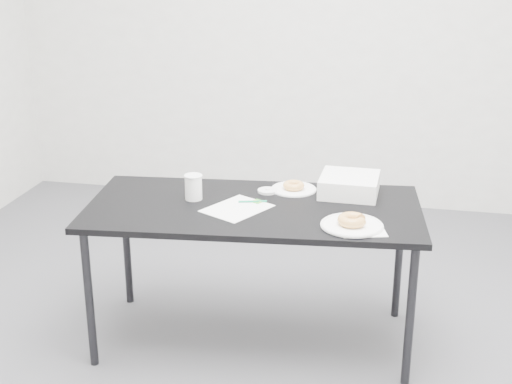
% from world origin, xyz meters
% --- Properties ---
extents(floor, '(4.00, 4.00, 0.00)m').
position_xyz_m(floor, '(0.00, 0.00, 0.00)').
color(floor, '#4A494E').
rests_on(floor, ground).
extents(wall_back, '(4.00, 0.02, 2.70)m').
position_xyz_m(wall_back, '(0.00, 2.00, 1.35)').
color(wall_back, silver).
rests_on(wall_back, floor).
extents(table, '(1.54, 0.83, 0.67)m').
position_xyz_m(table, '(0.09, 0.08, 0.62)').
color(table, black).
rests_on(table, floor).
extents(scorecard, '(0.32, 0.34, 0.00)m').
position_xyz_m(scorecard, '(0.02, 0.03, 0.67)').
color(scorecard, white).
rests_on(scorecard, table).
extents(logo_patch, '(0.06, 0.06, 0.00)m').
position_xyz_m(logo_patch, '(0.09, 0.12, 0.68)').
color(logo_patch, green).
rests_on(logo_patch, scorecard).
extents(pen, '(0.13, 0.04, 0.01)m').
position_xyz_m(pen, '(0.08, 0.11, 0.68)').
color(pen, '#0B7B52').
rests_on(pen, scorecard).
extents(napkin, '(0.22, 0.22, 0.00)m').
position_xyz_m(napkin, '(0.58, -0.10, 0.68)').
color(napkin, white).
rests_on(napkin, table).
extents(plate_near, '(0.26, 0.26, 0.01)m').
position_xyz_m(plate_near, '(0.53, -0.08, 0.68)').
color(plate_near, white).
rests_on(plate_near, napkin).
extents(donut_near, '(0.14, 0.14, 0.04)m').
position_xyz_m(donut_near, '(0.53, -0.08, 0.70)').
color(donut_near, '#CC7C40').
rests_on(donut_near, plate_near).
extents(plate_far, '(0.22, 0.22, 0.01)m').
position_xyz_m(plate_far, '(0.23, 0.32, 0.68)').
color(plate_far, white).
rests_on(plate_far, table).
extents(donut_far, '(0.13, 0.13, 0.03)m').
position_xyz_m(donut_far, '(0.23, 0.32, 0.70)').
color(donut_far, '#CC7C40').
rests_on(donut_far, plate_far).
extents(coffee_cup, '(0.08, 0.08, 0.12)m').
position_xyz_m(coffee_cup, '(-0.20, 0.10, 0.73)').
color(coffee_cup, white).
rests_on(coffee_cup, table).
extents(cup_lid, '(0.09, 0.09, 0.01)m').
position_xyz_m(cup_lid, '(0.11, 0.26, 0.68)').
color(cup_lid, white).
rests_on(cup_lid, table).
extents(bakery_box, '(0.27, 0.27, 0.09)m').
position_xyz_m(bakery_box, '(0.49, 0.32, 0.72)').
color(bakery_box, white).
rests_on(bakery_box, table).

